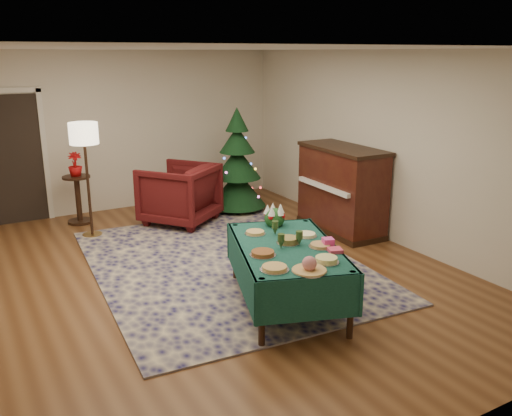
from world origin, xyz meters
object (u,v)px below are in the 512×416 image
gift_box (328,242)px  armchair (179,191)px  potted_plant (75,169)px  christmas_tree (237,165)px  piano (342,190)px  floor_lamp (84,140)px  buffet_table (287,258)px  side_table (78,200)px

gift_box → armchair: armchair is taller
potted_plant → christmas_tree: christmas_tree is taller
piano → christmas_tree: bearing=115.7°
armchair → floor_lamp: 1.67m
potted_plant → christmas_tree: 2.63m
buffet_table → piano: piano is taller
buffet_table → potted_plant: size_ratio=5.32×
buffet_table → gift_box: gift_box is taller
buffet_table → potted_plant: potted_plant is taller
armchair → potted_plant: armchair is taller
side_table → potted_plant: (0.00, 0.00, 0.50)m
buffet_table → side_table: (-1.28, 4.15, -0.18)m
christmas_tree → gift_box: bearing=-103.7°
floor_lamp → side_table: floor_lamp is taller
floor_lamp → side_table: bearing=91.0°
armchair → side_table: size_ratio=1.37×
potted_plant → buffet_table: bearing=-72.8°
buffet_table → christmas_tree: size_ratio=1.13×
gift_box → armchair: 3.60m
gift_box → floor_lamp: (-1.62, 3.65, 0.70)m
potted_plant → christmas_tree: (2.56, -0.63, -0.08)m
christmas_tree → piano: christmas_tree is taller
buffet_table → armchair: 3.35m
buffet_table → armchair: armchair is taller
potted_plant → side_table: bearing=-104.0°
gift_box → side_table: size_ratio=0.14×
potted_plant → armchair: bearing=-29.9°
gift_box → floor_lamp: 4.06m
buffet_table → side_table: bearing=107.2°
floor_lamp → potted_plant: 0.94m
floor_lamp → piano: bearing=-25.9°
christmas_tree → side_table: bearing=166.2°
gift_box → piano: 2.67m
floor_lamp → christmas_tree: christmas_tree is taller
piano → armchair: bearing=141.5°
potted_plant → piano: size_ratio=0.25×
gift_box → potted_plant: bearing=110.4°
armchair → gift_box: bearing=56.5°
buffet_table → floor_lamp: 3.74m
christmas_tree → piano: size_ratio=1.16×
gift_box → christmas_tree: 3.88m
christmas_tree → piano: 1.97m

